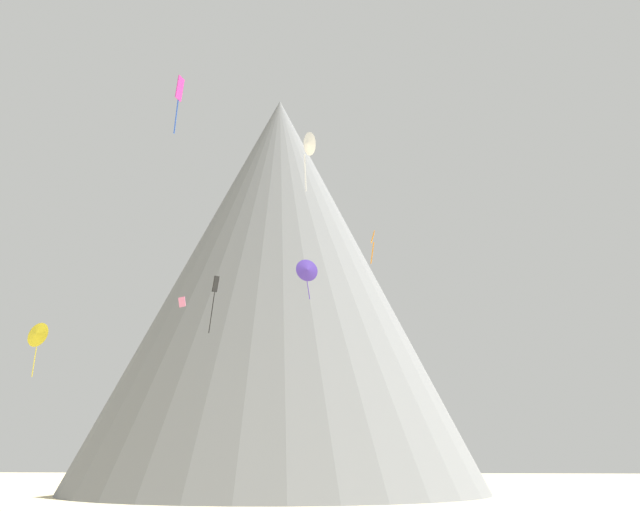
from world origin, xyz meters
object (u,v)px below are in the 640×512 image
Objects in this scene: kite_white_high at (308,144)px; kite_orange_mid at (373,241)px; rock_massif at (286,299)px; kite_indigo_mid at (307,270)px; kite_black_mid at (215,290)px; kite_yellow_mid at (37,335)px; kite_magenta_high at (179,94)px; kite_pink_mid at (182,302)px.

kite_orange_mid is (4.84, 2.09, -7.28)m from kite_white_high.
rock_massif is 31.79m from kite_indigo_mid.
kite_yellow_mid is at bearing 140.53° from kite_black_mid.
kite_white_high is 1.82× the size of kite_orange_mid.
rock_massif is at bearing 65.45° from kite_magenta_high.
kite_magenta_high is (-6.40, -14.67, -1.90)m from kite_white_high.
kite_white_high is at bearing 27.65° from kite_pink_mid.
kite_orange_mid reaches higher than kite_black_mid.
kite_white_high reaches higher than kite_orange_mid.
kite_indigo_mid is 1.02× the size of kite_magenta_high.
kite_white_high reaches higher than kite_indigo_mid.
kite_pink_mid is at bearing -166.95° from kite_indigo_mid.
kite_yellow_mid is at bearing -71.33° from kite_orange_mid.
rock_massif is 10.03× the size of kite_black_mid.
kite_orange_mid is (16.07, -4.90, 3.69)m from kite_pink_mid.
kite_white_high is at bearing 40.87° from kite_magenta_high.
rock_massif reaches higher than kite_orange_mid.
kite_white_high reaches higher than kite_pink_mid.
kite_magenta_high is (4.83, -21.66, 9.06)m from kite_pink_mid.
kite_white_high is at bearing -26.04° from kite_orange_mid.
kite_pink_mid is 0.24× the size of kite_magenta_high.
kite_pink_mid is at bearing -95.56° from rock_massif.
kite_indigo_mid is (9.70, 7.56, 4.12)m from kite_pink_mid.
kite_orange_mid is at bearing -87.78° from kite_indigo_mid.
kite_yellow_mid is 26.00m from kite_indigo_mid.
kite_white_high is (9.80, -13.18, 8.78)m from kite_black_mid.
kite_indigo_mid is at bearing 19.11° from kite_yellow_mid.
kite_magenta_high is (-4.88, -29.21, 4.94)m from kite_indigo_mid.
kite_white_high is 16.14m from kite_indigo_mid.
kite_black_mid is at bearing -94.11° from rock_massif.
rock_massif is 39.46m from kite_pink_mid.
rock_massif is 32.89m from kite_black_mid.
kite_yellow_mid is 37.49m from kite_magenta_high.
kite_magenta_high is at bearing -88.99° from rock_massif.
kite_white_high is 17.18m from kite_pink_mid.
kite_white_high is 8.98m from kite_orange_mid.
rock_massif reaches higher than kite_indigo_mid.
kite_white_high reaches higher than kite_magenta_high.
kite_pink_mid is (-3.76, -38.65, -7.00)m from rock_massif.
kite_white_high is (7.46, -45.63, 3.96)m from rock_massif.
kite_orange_mid is 0.69× the size of kite_magenta_high.
kite_magenta_high reaches higher than kite_orange_mid.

